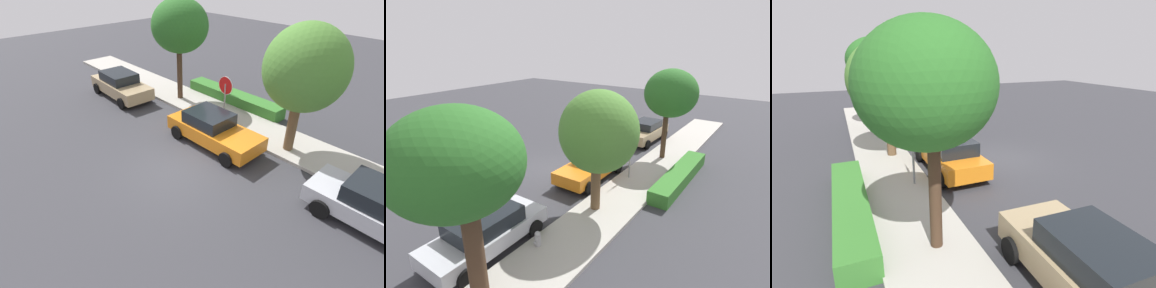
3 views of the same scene
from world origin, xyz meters
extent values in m
plane|color=#38383D|center=(0.00, 0.00, 0.00)|extent=(60.00, 60.00, 0.00)
cube|color=#B2ADA3|center=(0.00, 4.85, 0.07)|extent=(32.00, 2.43, 0.14)
cylinder|color=gray|center=(-1.37, 4.25, 1.06)|extent=(0.08, 0.08, 2.11)
cylinder|color=white|center=(-1.37, 4.25, 2.03)|extent=(0.88, 0.04, 0.88)
cylinder|color=red|center=(-1.37, 4.25, 2.03)|extent=(0.83, 0.05, 0.83)
cube|color=orange|center=(-0.33, 2.47, 0.61)|extent=(4.42, 1.79, 0.61)
cube|color=black|center=(-0.67, 2.47, 1.19)|extent=(1.93, 1.56, 0.53)
cylinder|color=black|center=(1.17, 3.36, 0.32)|extent=(0.64, 0.22, 0.64)
cylinder|color=black|center=(1.18, 1.60, 0.32)|extent=(0.64, 0.22, 0.64)
cylinder|color=black|center=(-1.83, 3.34, 0.32)|extent=(0.64, 0.22, 0.64)
cylinder|color=black|center=(-1.82, 1.58, 0.32)|extent=(0.64, 0.22, 0.64)
cube|color=tan|center=(-7.83, 2.31, 0.63)|extent=(4.44, 1.89, 0.66)
cube|color=black|center=(-8.00, 2.31, 1.23)|extent=(2.14, 1.61, 0.53)
cylinder|color=black|center=(-9.35, 1.47, 0.32)|extent=(0.65, 0.24, 0.64)
cylinder|color=black|center=(-9.30, 3.23, 0.32)|extent=(0.65, 0.24, 0.64)
cylinder|color=black|center=(-6.37, 1.38, 0.32)|extent=(0.65, 0.24, 0.64)
cylinder|color=black|center=(-6.32, 3.15, 0.32)|extent=(0.65, 0.24, 0.64)
cube|color=silver|center=(6.59, 2.65, 0.59)|extent=(4.54, 1.80, 0.58)
cylinder|color=black|center=(5.04, 3.50, 0.32)|extent=(0.64, 0.23, 0.64)
cylinder|color=black|center=(5.07, 1.76, 0.32)|extent=(0.64, 0.23, 0.64)
cylinder|color=#422D1E|center=(-5.18, 4.63, 1.48)|extent=(0.30, 0.30, 2.97)
ellipsoid|color=#286623|center=(-5.24, 4.77, 4.13)|extent=(3.07, 3.07, 2.81)
cylinder|color=brown|center=(2.23, 4.42, 1.19)|extent=(0.41, 0.41, 2.37)
ellipsoid|color=#4C8433|center=(2.26, 4.53, 3.64)|extent=(3.21, 3.21, 3.35)
cylinder|color=#A5A5A8|center=(5.55, 4.11, 0.28)|extent=(0.22, 0.22, 0.55)
sphere|color=#A5A5A8|center=(5.55, 4.11, 0.61)|extent=(0.21, 0.21, 0.21)
cylinder|color=#A5A5A8|center=(5.70, 4.11, 0.33)|extent=(0.08, 0.09, 0.09)
cube|color=#387A2D|center=(-2.69, 6.51, 0.34)|extent=(6.28, 0.98, 0.69)
camera|label=1|loc=(7.50, -6.02, 7.13)|focal=28.00mm
camera|label=2|loc=(11.94, 10.46, 7.14)|focal=28.00mm
camera|label=3|loc=(-11.39, 6.54, 4.81)|focal=28.00mm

